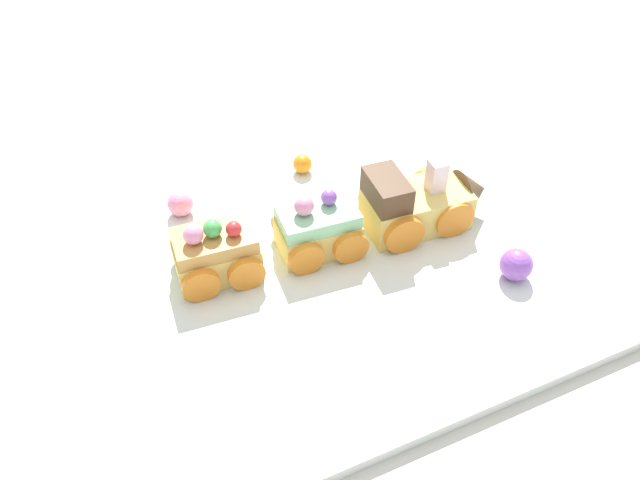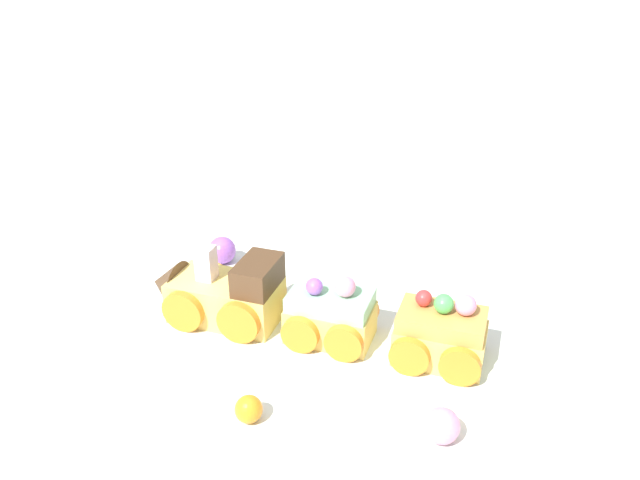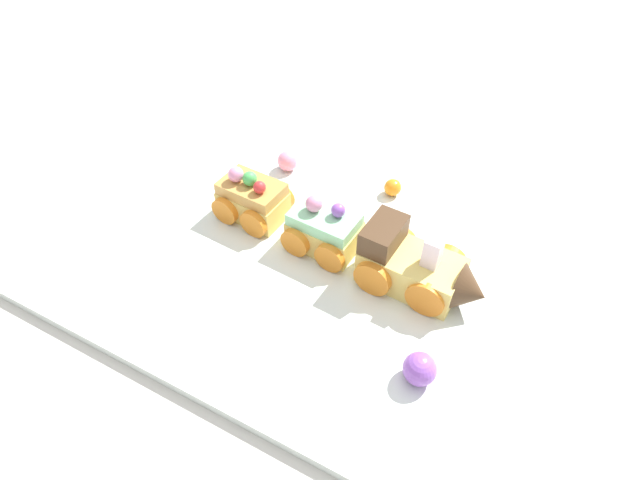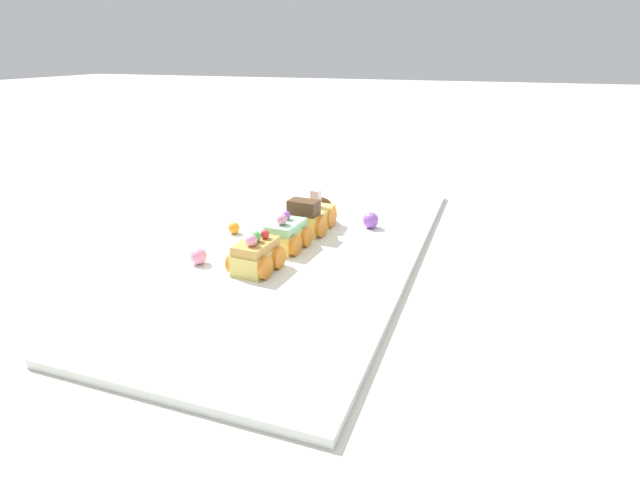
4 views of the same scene
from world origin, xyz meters
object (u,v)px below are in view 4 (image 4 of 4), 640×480
at_px(cake_train_locomotive, 314,215).
at_px(gumball_purple, 371,220).
at_px(cake_car_mint, 286,235).
at_px(gumball_orange, 234,228).
at_px(gumball_pink, 199,256).
at_px(cake_car_caramel, 256,256).

xyz_separation_m(cake_train_locomotive, gumball_purple, (0.04, -0.10, -0.01)).
height_order(cake_train_locomotive, cake_car_mint, cake_train_locomotive).
bearing_deg(cake_car_mint, gumball_orange, 78.09).
bearing_deg(gumball_purple, gumball_orange, 116.83).
distance_m(gumball_pink, gumball_orange, 0.14).
bearing_deg(gumball_orange, gumball_pink, -173.70).
bearing_deg(cake_car_mint, gumball_pink, 140.27).
bearing_deg(cake_car_caramel, cake_train_locomotive, 0.06).
xyz_separation_m(cake_train_locomotive, gumball_orange, (-0.08, 0.13, -0.01)).
xyz_separation_m(gumball_purple, gumball_orange, (-0.11, 0.23, -0.00)).
bearing_deg(cake_train_locomotive, gumball_orange, 125.30).
distance_m(cake_car_caramel, gumball_pink, 0.10).
bearing_deg(cake_car_mint, gumball_purple, -31.88).
bearing_deg(cake_car_caramel, cake_car_mint, 0.18).
distance_m(cake_train_locomotive, cake_car_caramel, 0.21).
bearing_deg(gumball_purple, cake_car_caramel, 154.88).
relative_size(gumball_pink, gumball_orange, 1.25).
xyz_separation_m(cake_car_caramel, gumball_pink, (-0.01, 0.10, -0.01)).
distance_m(gumball_pink, gumball_purple, 0.33).
height_order(cake_car_mint, gumball_orange, cake_car_mint).
bearing_deg(gumball_pink, cake_car_mint, -43.93).
relative_size(cake_train_locomotive, gumball_purple, 4.32).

